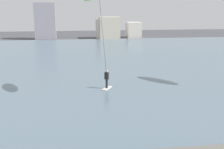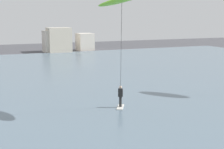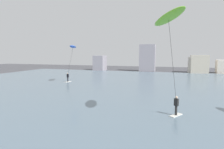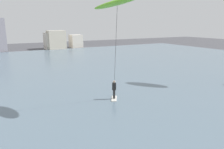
# 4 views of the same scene
# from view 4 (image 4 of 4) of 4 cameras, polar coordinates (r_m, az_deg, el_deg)

# --- Properties ---
(water_bay) EXTENTS (84.00, 52.00, 0.10)m
(water_bay) POSITION_cam_4_polar(r_m,az_deg,el_deg) (30.01, -13.16, 0.94)
(water_bay) COLOR slate
(water_bay) RESTS_ON ground
(far_shore_buildings) EXTENTS (36.94, 5.11, 7.75)m
(far_shore_buildings) POSITION_cam_4_polar(r_m,az_deg,el_deg) (56.08, -22.86, 8.65)
(far_shore_buildings) COLOR gray
(far_shore_buildings) RESTS_ON ground
(kitesurfer_lime) EXTENTS (3.04, 4.38, 8.33)m
(kitesurfer_lime) POSITION_cam_4_polar(r_m,az_deg,el_deg) (15.46, 1.39, 17.14)
(kitesurfer_lime) COLOR silver
(kitesurfer_lime) RESTS_ON water_bay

